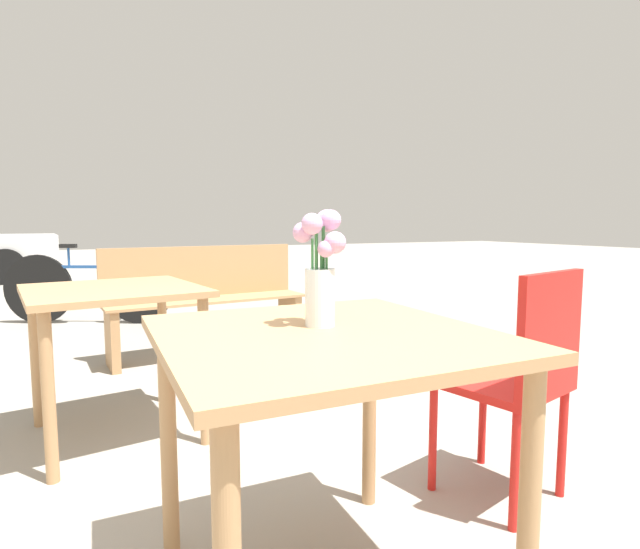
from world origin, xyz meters
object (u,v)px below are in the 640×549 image
at_px(table_front, 324,372).
at_px(cafe_chair, 520,371).
at_px(table_back, 114,312).
at_px(bicycle, 89,288).
at_px(flower_vase, 321,270).
at_px(bench_near, 206,296).

distance_m(table_front, cafe_chair, 0.88).
bearing_deg(table_back, bicycle, 90.79).
xyz_separation_m(table_front, cafe_chair, (0.86, 0.12, -0.14)).
bearing_deg(flower_vase, table_back, 107.98).
bearing_deg(table_front, bicycle, 95.88).
distance_m(table_front, flower_vase, 0.27).
distance_m(bench_near, table_back, 1.53).
bearing_deg(bicycle, cafe_chair, -73.11).
height_order(cafe_chair, bicycle, cafe_chair).
bearing_deg(cafe_chair, flower_vase, -176.16).
height_order(table_front, cafe_chair, cafe_chair).
bearing_deg(cafe_chair, bench_near, 101.25).
relative_size(table_front, cafe_chair, 1.01).
height_order(flower_vase, bicycle, flower_vase).
relative_size(bench_near, table_back, 1.78).
bearing_deg(table_front, cafe_chair, 7.78).
bearing_deg(cafe_chair, bicycle, 106.89).
bearing_deg(bicycle, bench_near, -65.14).
xyz_separation_m(flower_vase, bicycle, (-0.48, 4.39, -0.54)).
bearing_deg(table_front, table_back, 106.49).
xyz_separation_m(flower_vase, table_back, (-0.44, 1.35, -0.30)).
bearing_deg(table_back, bench_near, 60.39).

